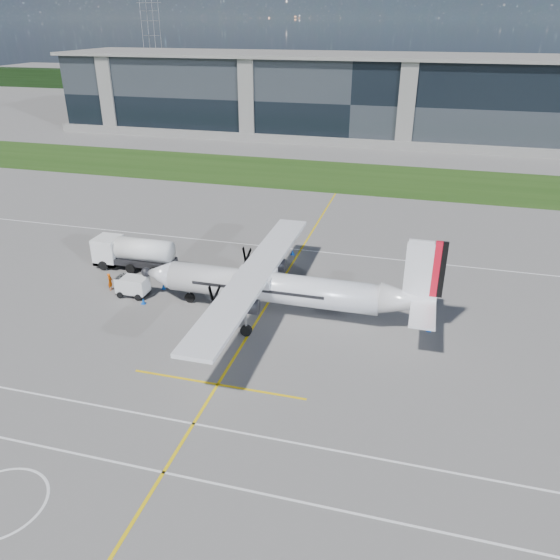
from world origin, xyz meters
The scene contains 16 objects.
ground centered at (0.00, 40.00, 0.00)m, with size 400.00×400.00×0.00m, color #575553.
grass_strip centered at (0.00, 48.00, 0.02)m, with size 400.00×18.00×0.04m, color #1E3D10.
terminal_building centered at (0.00, 80.00, 7.50)m, with size 120.00×20.00×15.00m, color black.
tree_line centered at (0.00, 140.00, 3.00)m, with size 400.00×6.00×6.00m, color black.
pylon_west centered at (-80.00, 150.00, 15.00)m, with size 9.00×4.60×30.00m, color gray, non-canonical shape.
yellow_taxiway_centerline centered at (3.00, 10.00, 0.01)m, with size 0.20×70.00×0.01m, color yellow.
white_lane_line centered at (0.00, -14.00, 0.01)m, with size 90.00×0.15×0.01m, color white.
turboprop_aircraft centered at (4.67, 4.24, 3.79)m, with size 24.35×25.25×7.58m, color white, non-canonical shape.
fuel_tanker_truck centered at (-11.93, 9.36, 1.54)m, with size 8.23×2.68×3.09m, color white, non-canonical shape.
baggage_tug centered at (-8.70, 4.14, 0.85)m, with size 2.84×1.70×1.70m, color silver, non-canonical shape.
ground_crew_person centered at (-11.19, 4.61, 0.90)m, with size 0.73×0.52×1.80m, color #F25907.
safety_cone_fwd centered at (-8.94, 4.78, 0.25)m, with size 0.36×0.36×0.50m, color blue.
safety_cone_stbdwing centered at (2.49, 16.53, 0.25)m, with size 0.36×0.36×0.50m, color blue.
safety_cone_nose_stbd centered at (-6.74, 5.95, 0.25)m, with size 0.36×0.36×0.50m, color blue.
safety_cone_nose_port centered at (-7.12, 2.94, 0.25)m, with size 0.36×0.36×0.50m, color blue.
safety_cone_tail centered at (16.26, 4.68, 0.25)m, with size 0.36×0.36×0.50m, color blue.
Camera 1 is at (14.65, -33.29, 21.79)m, focal length 35.00 mm.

